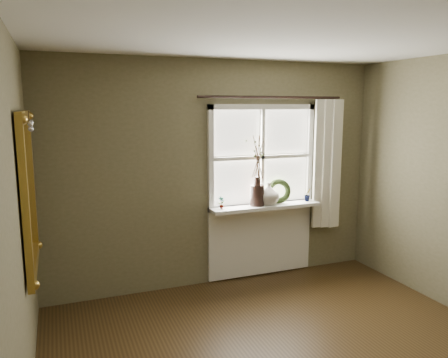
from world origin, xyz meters
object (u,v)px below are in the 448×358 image
dark_jug (257,195)px  wreath (279,194)px  gilt_mirror (28,192)px  cream_vase (269,194)px

dark_jug → wreath: bearing=7.4°
dark_jug → gilt_mirror: bearing=-162.0°
cream_vase → gilt_mirror: (-2.56, -0.78, 0.35)m
cream_vase → wreath: 0.16m
dark_jug → cream_vase: 0.15m
dark_jug → wreath: wreath is taller
wreath → dark_jug: bearing=-156.8°
cream_vase → dark_jug: bearing=180.0°
cream_vase → gilt_mirror: bearing=-163.1°
cream_vase → wreath: size_ratio=0.89×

